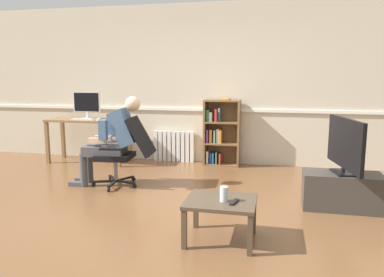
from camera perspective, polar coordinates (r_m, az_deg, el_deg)
name	(u,v)px	position (r m, az deg, el deg)	size (l,w,h in m)	color
ground_plane	(161,213)	(4.18, -4.68, -11.29)	(18.00, 18.00, 0.00)	brown
back_wall	(207,84)	(6.49, 2.25, 8.21)	(12.00, 0.13, 2.70)	beige
computer_desk	(88,125)	(6.73, -15.47, 1.94)	(1.39, 0.57, 0.76)	olive
imac_monitor	(87,103)	(6.79, -15.72, 5.19)	(0.50, 0.14, 0.47)	silver
keyboard	(83,119)	(6.61, -16.21, 2.81)	(0.40, 0.12, 0.02)	silver
computer_mouse	(99,119)	(6.49, -14.01, 2.85)	(0.06, 0.10, 0.03)	white
bookshelf	(220,133)	(6.31, 4.28, 0.87)	(0.60, 0.29, 1.13)	brown
radiator	(174,146)	(6.62, -2.75, -1.17)	(0.72, 0.08, 0.54)	white
office_chair	(127,149)	(5.13, -9.88, -1.53)	(0.85, 0.62, 0.95)	black
person_seated	(113,139)	(5.17, -11.98, -0.01)	(1.00, 0.41, 1.22)	#4C4C51
tv_stand	(342,191)	(4.57, 21.82, -7.43)	(0.85, 0.41, 0.41)	#3D3833
tv_screen	(345,145)	(4.46, 22.24, -0.87)	(0.26, 0.96, 0.62)	black
coffee_table	(221,206)	(3.43, 4.42, -10.13)	(0.62, 0.54, 0.38)	#4C3D2D
drinking_glass	(224,194)	(3.35, 4.87, -8.40)	(0.07, 0.07, 0.13)	silver
spare_remote	(234,202)	(3.33, 6.41, -9.58)	(0.04, 0.15, 0.02)	black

